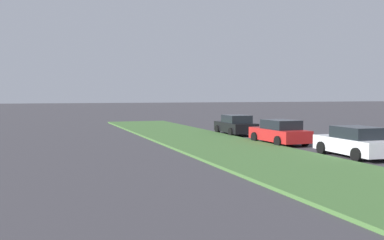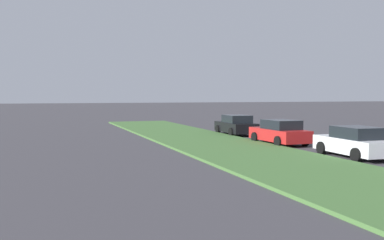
{
  "view_description": "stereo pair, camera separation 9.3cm",
  "coord_description": "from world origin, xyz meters",
  "views": [
    {
      "loc": [
        -6.8,
        17.13,
        2.98
      ],
      "look_at": [
        17.02,
        8.9,
        1.53
      ],
      "focal_mm": 41.63,
      "sensor_mm": 36.0,
      "label": 1
    },
    {
      "loc": [
        -6.83,
        17.04,
        2.98
      ],
      "look_at": [
        17.02,
        8.9,
        1.53
      ],
      "focal_mm": 41.63,
      "sensor_mm": 36.0,
      "label": 2
    }
  ],
  "objects": [
    {
      "name": "parked_car_red",
      "position": [
        16.56,
        3.51,
        0.72
      ],
      "size": [
        4.36,
        2.13,
        1.47
      ],
      "rotation": [
        0.0,
        0.0,
        0.03
      ],
      "color": "red",
      "rests_on": "ground"
    },
    {
      "name": "parked_car_black",
      "position": [
        23.09,
        3.39,
        0.72
      ],
      "size": [
        4.35,
        2.12,
        1.47
      ],
      "rotation": [
        0.0,
        0.0,
        -0.03
      ],
      "color": "black",
      "rests_on": "ground"
    },
    {
      "name": "grass_median",
      "position": [
        10.0,
        7.3,
        0.06
      ],
      "size": [
        60.0,
        6.0,
        0.12
      ],
      "primitive_type": "cube",
      "color": "#477238",
      "rests_on": "ground"
    },
    {
      "name": "parked_car_white",
      "position": [
        10.48,
        2.98,
        0.72
      ],
      "size": [
        4.36,
        2.14,
        1.47
      ],
      "rotation": [
        0.0,
        0.0,
        -0.04
      ],
      "color": "silver",
      "rests_on": "ground"
    }
  ]
}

